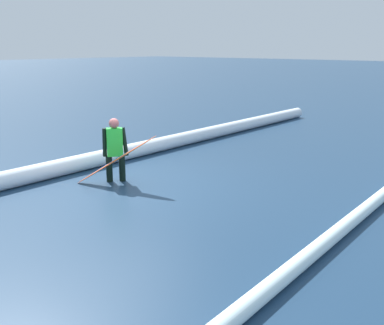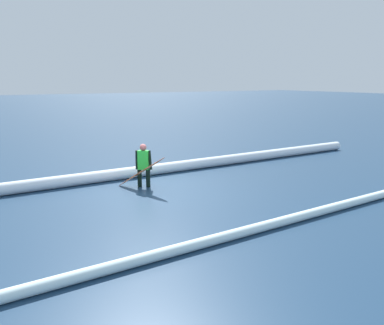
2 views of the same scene
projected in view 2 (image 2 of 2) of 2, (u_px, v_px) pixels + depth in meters
name	position (u px, v px, depth m)	size (l,w,h in m)	color
ground_plane	(151.00, 190.00, 12.75)	(173.61, 173.61, 0.00)	navy
surfer	(143.00, 163.00, 12.96)	(0.43, 0.41, 1.40)	black
surfboard	(141.00, 172.00, 12.67)	(1.15, 1.69, 1.15)	#E55926
wave_crest_foreground	(156.00, 169.00, 14.75)	(0.39, 0.39, 20.03)	white
wave_crest_midground	(266.00, 226.00, 9.28)	(0.23, 0.23, 15.80)	white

